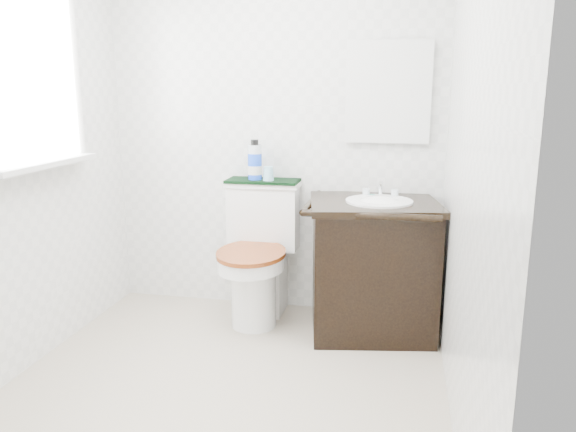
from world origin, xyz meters
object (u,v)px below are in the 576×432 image
(mouthwash_bottle, at_px, (255,161))
(cup, at_px, (268,173))
(vanity, at_px, (372,263))
(trash_bin, at_px, (259,297))
(toilet, at_px, (259,261))

(mouthwash_bottle, xyz_separation_m, cup, (0.09, -0.02, -0.07))
(vanity, distance_m, cup, 0.87)
(trash_bin, bearing_deg, cup, 69.30)
(mouthwash_bottle, relative_size, cup, 2.84)
(mouthwash_bottle, distance_m, cup, 0.12)
(toilet, height_order, mouthwash_bottle, mouthwash_bottle)
(trash_bin, height_order, mouthwash_bottle, mouthwash_bottle)
(trash_bin, xyz_separation_m, cup, (0.04, 0.11, 0.80))
(mouthwash_bottle, bearing_deg, vanity, -12.89)
(cup, bearing_deg, trash_bin, -110.70)
(vanity, relative_size, trash_bin, 3.30)
(vanity, distance_m, trash_bin, 0.78)
(vanity, height_order, cup, cup)
(vanity, bearing_deg, cup, 167.21)
(cup, bearing_deg, vanity, -12.79)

